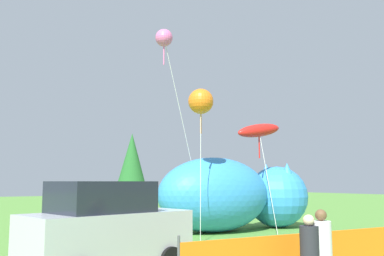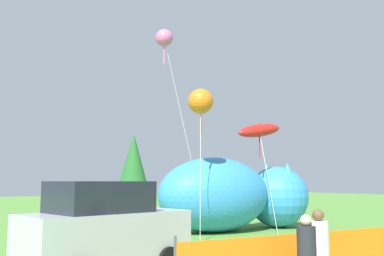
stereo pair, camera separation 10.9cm
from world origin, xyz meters
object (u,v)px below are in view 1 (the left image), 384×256
object	(u,v)px
spectator_in_black_shirt	(310,255)
parked_car	(106,230)
kite_pink_octopus	(164,39)
inflatable_cat	(233,197)
kite_orange_flower	(201,102)
spectator_in_grey_shirt	(322,251)
kite_red_lizard	(259,131)

from	to	relation	value
spectator_in_black_shirt	parked_car	bearing A→B (deg)	120.18
spectator_in_black_shirt	kite_pink_octopus	world-z (taller)	kite_pink_octopus
inflatable_cat	kite_orange_flower	size ratio (longest dim) A/B	1.35
spectator_in_grey_shirt	spectator_in_black_shirt	world-z (taller)	spectator_in_grey_shirt
parked_car	inflatable_cat	bearing A→B (deg)	23.20
spectator_in_grey_shirt	spectator_in_black_shirt	bearing A→B (deg)	174.35
kite_pink_octopus	inflatable_cat	bearing A→B (deg)	-19.57
parked_car	spectator_in_black_shirt	size ratio (longest dim) A/B	2.63
spectator_in_black_shirt	kite_orange_flower	bearing A→B (deg)	70.24
inflatable_cat	kite_pink_octopus	distance (m)	8.06
spectator_in_grey_shirt	kite_orange_flower	world-z (taller)	kite_orange_flower
kite_orange_flower	inflatable_cat	bearing A→B (deg)	32.33
kite_orange_flower	kite_red_lizard	bearing A→B (deg)	15.25
inflatable_cat	kite_red_lizard	distance (m)	3.33
kite_red_lizard	kite_pink_octopus	bearing A→B (deg)	154.49
spectator_in_grey_shirt	kite_red_lizard	xyz separation A→B (m)	(6.63, 9.40, 3.68)
parked_car	kite_red_lizard	world-z (taller)	kite_red_lizard
spectator_in_black_shirt	kite_red_lizard	distance (m)	12.24
kite_pink_octopus	kite_red_lizard	xyz separation A→B (m)	(4.04, -1.93, -4.28)
parked_car	spectator_in_grey_shirt	bearing A→B (deg)	-69.31
inflatable_cat	kite_pink_octopus	size ratio (longest dim) A/B	0.86
spectator_in_grey_shirt	kite_red_lizard	size ratio (longest dim) A/B	0.33
kite_orange_flower	spectator_in_black_shirt	bearing A→B (deg)	-109.76
parked_car	inflatable_cat	world-z (taller)	inflatable_cat
kite_orange_flower	kite_red_lizard	distance (m)	4.18
parked_car	spectator_in_black_shirt	bearing A→B (deg)	-72.15
inflatable_cat	kite_red_lizard	bearing A→B (deg)	-40.91
spectator_in_grey_shirt	kite_pink_octopus	distance (m)	14.09
parked_car	kite_pink_octopus	xyz separation A→B (m)	(5.33, 7.11, 7.80)
kite_orange_flower	kite_red_lizard	size ratio (longest dim) A/B	1.14
inflatable_cat	kite_orange_flower	distance (m)	5.28
inflatable_cat	spectator_in_black_shirt	xyz separation A→B (m)	(-5.99, -10.20, -0.65)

